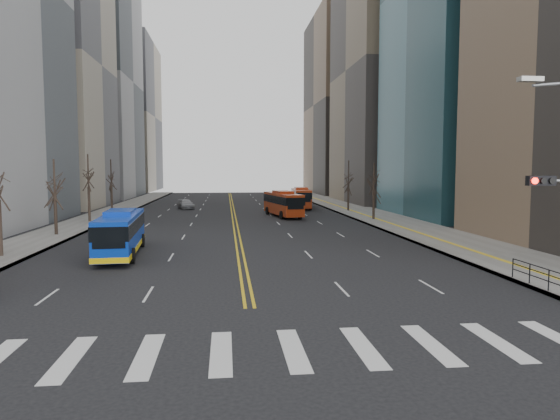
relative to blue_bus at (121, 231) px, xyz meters
name	(u,v)px	position (x,y,z in m)	size (l,w,h in m)	color
ground	(257,351)	(8.22, -19.31, -1.64)	(220.00, 220.00, 0.00)	black
sidewalk_right	(373,216)	(25.72, 25.69, -1.56)	(7.00, 130.00, 0.15)	slate
sidewalk_left	(94,218)	(-8.28, 25.69, -1.56)	(5.00, 130.00, 0.15)	slate
crosswalk	(257,351)	(8.22, -19.31, -1.63)	(26.70, 4.00, 0.01)	silver
centerline	(233,211)	(8.22, 35.69, -1.63)	(0.55, 100.00, 0.01)	gold
office_towers	(231,60)	(8.34, 49.20, 22.29)	(83.00, 134.00, 58.00)	gray
pedestrian_railing	(549,277)	(22.52, -13.31, -0.81)	(0.06, 6.06, 1.02)	black
street_trees	(163,180)	(1.04, 15.24, 3.24)	(35.20, 47.20, 7.60)	black
blue_bus	(121,231)	(0.00, 0.00, 0.00)	(3.05, 10.75, 3.13)	#0C38BB
red_bus_near	(283,202)	(14.32, 26.39, 0.16)	(4.11, 10.32, 3.22)	#AF3312
red_bus_far	(301,197)	(18.51, 38.97, 0.14)	(3.02, 10.06, 3.18)	#AF3312
car_dark_mid	(283,207)	(15.02, 32.77, -0.88)	(1.80, 4.46, 1.52)	black
car_silver	(186,204)	(1.32, 39.87, -0.95)	(1.93, 4.75, 1.38)	gray
car_dark_far	(273,196)	(16.66, 63.52, -1.06)	(1.90, 4.13, 1.15)	black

